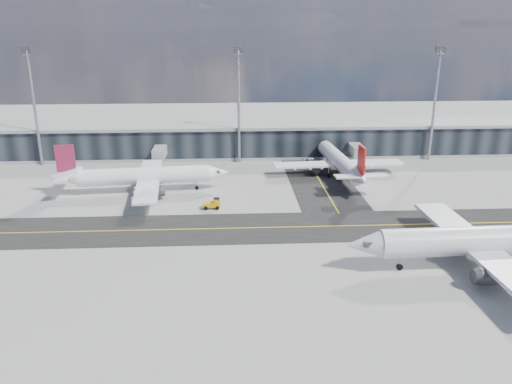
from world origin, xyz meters
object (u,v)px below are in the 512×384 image
airliner_af (142,176)px  airliner_redtail (340,162)px  airliner_near (492,241)px  service_van (311,162)px  baggage_tug (213,204)px

airliner_af → airliner_redtail: size_ratio=1.01×
airliner_af → airliner_near: (56.44, -37.49, 0.59)m
airliner_af → airliner_redtail: (44.32, 9.15, -0.04)m
airliner_near → service_van: airliner_near is taller
airliner_redtail → service_van: (-5.16, 9.96, -2.69)m
airliner_near → baggage_tug: size_ratio=12.81×
airliner_af → baggage_tug: 18.92m
service_van → baggage_tug: bearing=-136.4°
service_van → airliner_redtail: bearing=-70.5°
airliner_af → service_van: bearing=110.7°
airliner_redtail → airliner_near: size_ratio=0.85×
baggage_tug → airliner_redtail: bearing=125.0°
service_van → airliner_near: bearing=-80.9°
airliner_af → service_van: (39.16, 19.11, -2.73)m
airliner_near → service_van: bearing=15.5°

